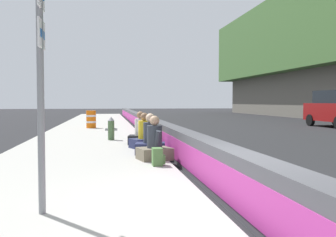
{
  "coord_description": "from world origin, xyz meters",
  "views": [
    {
      "loc": [
        -5.07,
        1.94,
        1.59
      ],
      "look_at": [
        8.31,
        -0.22,
        0.98
      ],
      "focal_mm": 40.49,
      "sensor_mm": 36.0,
      "label": 1
    }
  ],
  "objects_px": {
    "fire_hydrant": "(111,128)",
    "construction_barrel": "(91,119)",
    "backpack": "(158,157)",
    "seated_person_far": "(140,134)",
    "seated_person_foreground": "(155,146)",
    "seated_person_middle": "(150,141)",
    "seated_person_rear": "(144,137)",
    "route_sign_post": "(40,51)"
  },
  "relations": [
    {
      "from": "seated_person_rear",
      "to": "seated_person_far",
      "type": "xyz_separation_m",
      "value": [
        1.14,
        0.02,
        0.0
      ]
    },
    {
      "from": "seated_person_rear",
      "to": "seated_person_far",
      "type": "relative_size",
      "value": 0.99
    },
    {
      "from": "construction_barrel",
      "to": "seated_person_rear",
      "type": "bearing_deg",
      "value": -168.02
    },
    {
      "from": "construction_barrel",
      "to": "route_sign_post",
      "type": "bearing_deg",
      "value": -179.92
    },
    {
      "from": "seated_person_foreground",
      "to": "seated_person_middle",
      "type": "distance_m",
      "value": 1.07
    },
    {
      "from": "seated_person_foreground",
      "to": "seated_person_rear",
      "type": "relative_size",
      "value": 1.0
    },
    {
      "from": "seated_person_foreground",
      "to": "seated_person_rear",
      "type": "height_order",
      "value": "seated_person_rear"
    },
    {
      "from": "seated_person_foreground",
      "to": "seated_person_far",
      "type": "height_order",
      "value": "seated_person_far"
    },
    {
      "from": "route_sign_post",
      "to": "seated_person_far",
      "type": "bearing_deg",
      "value": -14.06
    },
    {
      "from": "seated_person_foreground",
      "to": "seated_person_rear",
      "type": "xyz_separation_m",
      "value": [
        2.36,
        0.02,
        0.0
      ]
    },
    {
      "from": "seated_person_foreground",
      "to": "seated_person_middle",
      "type": "height_order",
      "value": "seated_person_middle"
    },
    {
      "from": "route_sign_post",
      "to": "seated_person_rear",
      "type": "height_order",
      "value": "route_sign_post"
    },
    {
      "from": "fire_hydrant",
      "to": "seated_person_rear",
      "type": "bearing_deg",
      "value": -159.96
    },
    {
      "from": "seated_person_rear",
      "to": "seated_person_far",
      "type": "height_order",
      "value": "seated_person_far"
    },
    {
      "from": "seated_person_far",
      "to": "construction_barrel",
      "type": "relative_size",
      "value": 1.17
    },
    {
      "from": "seated_person_foreground",
      "to": "fire_hydrant",
      "type": "bearing_deg",
      "value": 11.25
    },
    {
      "from": "seated_person_far",
      "to": "backpack",
      "type": "xyz_separation_m",
      "value": [
        -4.39,
        -0.01,
        -0.15
      ]
    },
    {
      "from": "construction_barrel",
      "to": "seated_person_foreground",
      "type": "bearing_deg",
      "value": -170.28
    },
    {
      "from": "fire_hydrant",
      "to": "seated_person_far",
      "type": "distance_m",
      "value": 1.85
    },
    {
      "from": "seated_person_rear",
      "to": "construction_barrel",
      "type": "xyz_separation_m",
      "value": [
        9.41,
        2.0,
        0.14
      ]
    },
    {
      "from": "fire_hydrant",
      "to": "seated_person_middle",
      "type": "distance_m",
      "value": 4.14
    },
    {
      "from": "fire_hydrant",
      "to": "construction_barrel",
      "type": "distance_m",
      "value": 6.77
    },
    {
      "from": "route_sign_post",
      "to": "seated_person_rear",
      "type": "distance_m",
      "value": 7.15
    },
    {
      "from": "seated_person_foreground",
      "to": "construction_barrel",
      "type": "xyz_separation_m",
      "value": [
        11.77,
        2.02,
        0.14
      ]
    },
    {
      "from": "route_sign_post",
      "to": "backpack",
      "type": "relative_size",
      "value": 9.0
    },
    {
      "from": "seated_person_foreground",
      "to": "seated_person_middle",
      "type": "xyz_separation_m",
      "value": [
        1.07,
        -0.02,
        0.01
      ]
    },
    {
      "from": "seated_person_rear",
      "to": "backpack",
      "type": "distance_m",
      "value": 3.25
    },
    {
      "from": "seated_person_far",
      "to": "construction_barrel",
      "type": "bearing_deg",
      "value": 13.43
    },
    {
      "from": "backpack",
      "to": "construction_barrel",
      "type": "height_order",
      "value": "construction_barrel"
    },
    {
      "from": "fire_hydrant",
      "to": "seated_person_middle",
      "type": "bearing_deg",
      "value": -165.62
    },
    {
      "from": "seated_person_far",
      "to": "seated_person_rear",
      "type": "bearing_deg",
      "value": -178.85
    },
    {
      "from": "seated_person_rear",
      "to": "backpack",
      "type": "bearing_deg",
      "value": 179.69
    },
    {
      "from": "seated_person_middle",
      "to": "fire_hydrant",
      "type": "bearing_deg",
      "value": 14.38
    },
    {
      "from": "construction_barrel",
      "to": "fire_hydrant",
      "type": "bearing_deg",
      "value": -171.45
    },
    {
      "from": "route_sign_post",
      "to": "fire_hydrant",
      "type": "bearing_deg",
      "value": -6.0
    },
    {
      "from": "route_sign_post",
      "to": "backpack",
      "type": "distance_m",
      "value": 4.36
    },
    {
      "from": "backpack",
      "to": "construction_barrel",
      "type": "distance_m",
      "value": 12.81
    },
    {
      "from": "seated_person_far",
      "to": "construction_barrel",
      "type": "distance_m",
      "value": 8.5
    },
    {
      "from": "route_sign_post",
      "to": "seated_person_far",
      "type": "height_order",
      "value": "route_sign_post"
    },
    {
      "from": "seated_person_foreground",
      "to": "seated_person_far",
      "type": "distance_m",
      "value": 3.51
    },
    {
      "from": "route_sign_post",
      "to": "fire_hydrant",
      "type": "relative_size",
      "value": 4.09
    },
    {
      "from": "seated_person_foreground",
      "to": "seated_person_far",
      "type": "xyz_separation_m",
      "value": [
        3.51,
        0.04,
        0.0
      ]
    }
  ]
}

